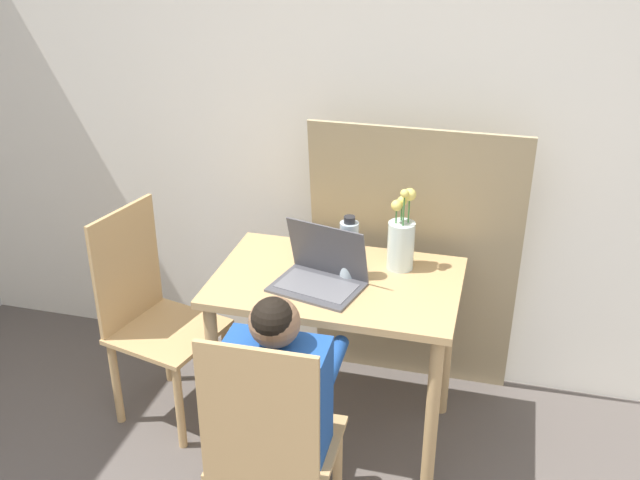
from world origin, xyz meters
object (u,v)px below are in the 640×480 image
at_px(chair_spare, 153,316).
at_px(water_bottle, 349,249).
at_px(person_seated, 281,390).
at_px(chair_occupied, 271,449).
at_px(laptop, 321,272).
at_px(flower_vase, 401,240).

distance_m(chair_spare, water_bottle, 0.93).
distance_m(person_seated, water_bottle, 0.64).
relative_size(chair_occupied, laptop, 2.55).
distance_m(person_seated, flower_vase, 0.80).
xyz_separation_m(chair_occupied, laptop, (0.01, 0.62, 0.33)).
relative_size(chair_occupied, flower_vase, 2.73).
bearing_deg(flower_vase, water_bottle, -144.71).
relative_size(person_seated, laptop, 2.71).
height_order(chair_spare, person_seated, person_seated).
relative_size(laptop, flower_vase, 1.07).
bearing_deg(laptop, chair_occupied, -76.91).
xyz_separation_m(chair_spare, laptop, (0.75, -0.03, 0.33)).
relative_size(chair_spare, flower_vase, 2.73).
height_order(chair_occupied, water_bottle, water_bottle).
relative_size(chair_spare, laptop, 2.55).
bearing_deg(water_bottle, flower_vase, 35.29).
height_order(chair_occupied, chair_spare, same).
relative_size(person_seated, water_bottle, 3.91).
bearing_deg(chair_occupied, person_seated, -90.00).
bearing_deg(chair_spare, chair_occupied, -117.64).
bearing_deg(flower_vase, chair_spare, -169.77).
bearing_deg(chair_occupied, laptop, -91.62).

